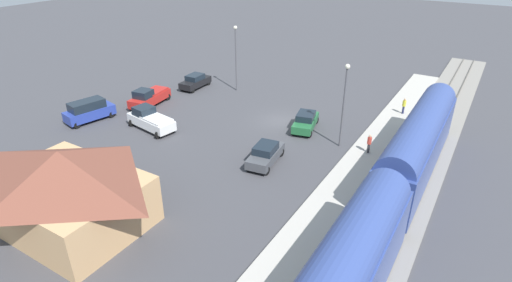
{
  "coord_description": "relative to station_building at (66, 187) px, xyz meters",
  "views": [
    {
      "loc": [
        -17.84,
        34.35,
        17.3
      ],
      "look_at": [
        -1.16,
        6.94,
        1.0
      ],
      "focal_mm": 28.49,
      "sensor_mm": 36.0,
      "label": 1
    }
  ],
  "objects": [
    {
      "name": "sedan_black",
      "position": [
        10.15,
        -25.5,
        -1.98
      ],
      "size": [
        2.03,
        4.58,
        1.74
      ],
      "color": "black",
      "rests_on": "ground"
    },
    {
      "name": "ground_plane",
      "position": [
        -4.0,
        -22.0,
        -2.86
      ],
      "size": [
        200.0,
        200.0,
        0.0
      ],
      "primitive_type": "plane",
      "color": "#424247"
    },
    {
      "name": "sedan_charcoal",
      "position": [
        -6.97,
        -13.64,
        -1.98
      ],
      "size": [
        2.44,
        4.71,
        1.74
      ],
      "color": "#47494F",
      "rests_on": "ground"
    },
    {
      "name": "station_building",
      "position": [
        0.0,
        0.0,
        0.0
      ],
      "size": [
        10.47,
        7.84,
        5.47
      ],
      "color": "tan",
      "rests_on": "ground"
    },
    {
      "name": "pickup_red",
      "position": [
        10.8,
        -18.11,
        -1.83
      ],
      "size": [
        2.64,
        5.61,
        2.14
      ],
      "color": "red",
      "rests_on": "ground"
    },
    {
      "name": "pedestrian_on_platform",
      "position": [
        -13.98,
        -19.45,
        -1.57
      ],
      "size": [
        0.36,
        0.36,
        1.71
      ],
      "color": "#333338",
      "rests_on": "platform"
    },
    {
      "name": "railway_track",
      "position": [
        -18.0,
        -22.0,
        -2.76
      ],
      "size": [
        4.8,
        70.0,
        0.3
      ],
      "color": "gray",
      "rests_on": "ground"
    },
    {
      "name": "pickup_white",
      "position": [
        6.18,
        -13.59,
        -1.83
      ],
      "size": [
        5.65,
        3.17,
        2.14
      ],
      "color": "white",
      "rests_on": "ground"
    },
    {
      "name": "suv_blue",
      "position": [
        13.08,
        -11.79,
        -1.71
      ],
      "size": [
        2.93,
        5.2,
        2.22
      ],
      "color": "#283D9E",
      "rests_on": "ground"
    },
    {
      "name": "pedestrian_waiting_far",
      "position": [
        -14.45,
        -29.93,
        -1.57
      ],
      "size": [
        0.36,
        0.36,
        1.71
      ],
      "color": "#23284C",
      "rests_on": "platform"
    },
    {
      "name": "platform",
      "position": [
        -14.0,
        -22.0,
        -2.71
      ],
      "size": [
        3.2,
        46.0,
        0.3
      ],
      "color": "#B7B2A8",
      "rests_on": "ground"
    },
    {
      "name": "light_pole_near_platform",
      "position": [
        -11.2,
        -19.89,
        2.0
      ],
      "size": [
        0.44,
        0.44,
        7.72
      ],
      "color": "#515156",
      "rests_on": "ground"
    },
    {
      "name": "light_pole_lot_center",
      "position": [
        5.19,
        -27.45,
        2.11
      ],
      "size": [
        0.44,
        0.44,
        7.92
      ],
      "color": "#515156",
      "rests_on": "ground"
    },
    {
      "name": "sedan_green",
      "position": [
        -6.97,
        -21.54,
        -1.98
      ],
      "size": [
        2.8,
        4.8,
        1.74
      ],
      "color": "#236638",
      "rests_on": "ground"
    }
  ]
}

